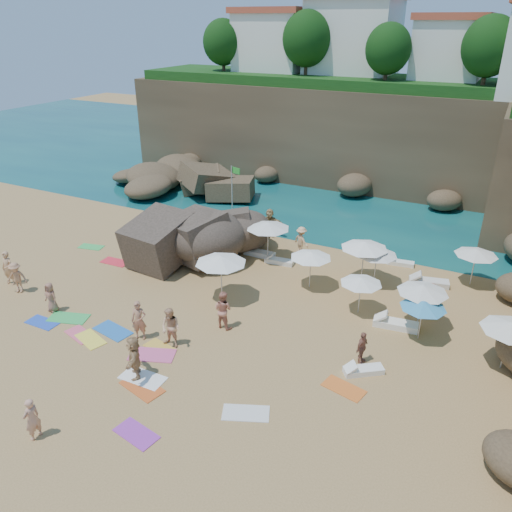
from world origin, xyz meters
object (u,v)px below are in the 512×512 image
at_px(person_stand_2, 301,240).
at_px(person_stand_5, 270,223).
at_px(lounger_0, 401,263).
at_px(rock_outcrop, 194,249).
at_px(person_stand_6, 32,419).
at_px(parasol_1, 268,225).
at_px(parasol_2, 477,252).
at_px(flag_pole, 233,185).
at_px(parasol_0, 365,245).
at_px(person_stand_4, 430,298).
at_px(person_stand_0, 8,268).
at_px(person_stand_3, 362,348).
at_px(person_stand_1, 223,310).

distance_m(person_stand_2, person_stand_5, 3.31).
bearing_deg(person_stand_2, lounger_0, -142.24).
height_order(rock_outcrop, lounger_0, rock_outcrop).
relative_size(person_stand_5, person_stand_6, 1.15).
relative_size(parasol_1, parasol_2, 1.15).
height_order(flag_pole, parasol_0, flag_pole).
bearing_deg(person_stand_4, parasol_2, 86.77).
relative_size(parasol_0, person_stand_5, 1.33).
relative_size(parasol_1, lounger_0, 1.67).
distance_m(parasol_1, person_stand_4, 9.87).
height_order(person_stand_2, person_stand_4, person_stand_2).
bearing_deg(rock_outcrop, person_stand_6, -76.27).
distance_m(person_stand_2, person_stand_4, 8.88).
bearing_deg(person_stand_0, lounger_0, 27.56).
xyz_separation_m(parasol_1, person_stand_0, (-11.15, -9.06, -1.27)).
bearing_deg(person_stand_4, person_stand_6, -108.24).
height_order(parasol_0, person_stand_4, parasol_0).
height_order(parasol_1, parasol_2, parasol_1).
height_order(person_stand_3, person_stand_6, person_stand_6).
height_order(parasol_1, person_stand_2, parasol_1).
bearing_deg(rock_outcrop, person_stand_2, 21.78).
height_order(person_stand_0, person_stand_5, person_stand_0).
bearing_deg(person_stand_3, person_stand_1, 105.42).
height_order(parasol_0, person_stand_6, parasol_0).
xyz_separation_m(rock_outcrop, person_stand_5, (3.33, 4.08, 0.95)).
distance_m(parasol_1, person_stand_2, 2.62).
distance_m(parasol_1, person_stand_5, 3.84).
xyz_separation_m(rock_outcrop, parasol_0, (10.57, 0.64, 2.20)).
bearing_deg(person_stand_1, person_stand_2, -85.57).
bearing_deg(person_stand_2, parasol_2, -150.90).
xyz_separation_m(parasol_2, person_stand_1, (-9.87, -9.67, -1.00)).
xyz_separation_m(parasol_1, lounger_0, (7.25, 2.94, -2.11)).
relative_size(person_stand_1, person_stand_3, 1.28).
height_order(rock_outcrop, person_stand_4, person_stand_4).
relative_size(parasol_2, person_stand_4, 1.38).
height_order(parasol_2, person_stand_2, parasol_2).
bearing_deg(person_stand_6, person_stand_4, 146.45).
bearing_deg(person_stand_1, person_stand_6, 80.86).
distance_m(parasol_2, person_stand_0, 25.03).
bearing_deg(person_stand_4, parasol_1, -172.55).
xyz_separation_m(parasol_1, person_stand_1, (1.29, -7.42, -1.29)).
relative_size(person_stand_2, person_stand_5, 0.92).
height_order(parasol_2, person_stand_4, parasol_2).
bearing_deg(rock_outcrop, person_stand_4, -3.99).
height_order(rock_outcrop, parasol_1, parasol_1).
bearing_deg(parasol_1, person_stand_1, -80.15).
height_order(rock_outcrop, person_stand_0, person_stand_0).
xyz_separation_m(parasol_0, person_stand_1, (-4.48, -7.29, -1.26)).
relative_size(flag_pole, person_stand_4, 2.37).
distance_m(parasol_1, person_stand_0, 14.42).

